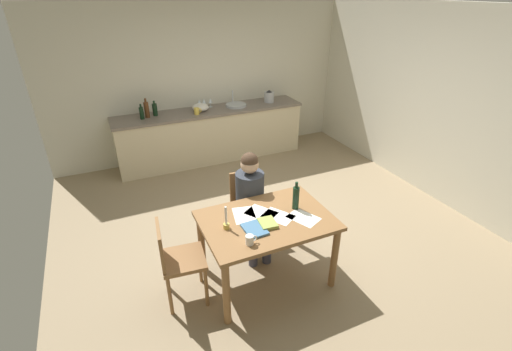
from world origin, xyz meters
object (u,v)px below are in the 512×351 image
object	(u,v)px
book_cookery	(254,229)
wine_bottle_on_table	(296,197)
sink_unit	(236,105)
wine_glass_by_kettle	(204,102)
coffee_mug	(250,240)
teacup_on_counter	(197,111)
wine_glass_near_sink	(210,101)
bottle_vinegar	(147,109)
chair_side_empty	(177,259)
mixing_bowl	(200,107)
person_seated	(252,198)
bottle_wine_red	(155,109)
stovetop_kettle	(269,97)
candlestick	(226,223)
bottle_oil	(142,113)
dining_table	(267,228)
book_magazine	(267,223)
chair_at_table	(248,205)
wine_glass_back_left	(199,102)

from	to	relation	value
book_cookery	wine_bottle_on_table	xyz separation A→B (m)	(0.53, 0.17, 0.12)
sink_unit	wine_glass_by_kettle	bearing A→B (deg)	164.65
wine_bottle_on_table	coffee_mug	bearing A→B (deg)	-152.52
teacup_on_counter	coffee_mug	bearing A→B (deg)	-98.10
wine_glass_near_sink	bottle_vinegar	bearing A→B (deg)	-173.54
coffee_mug	sink_unit	world-z (taller)	sink_unit
sink_unit	bottle_vinegar	xyz separation A→B (m)	(-1.51, 0.02, 0.11)
chair_side_empty	book_cookery	world-z (taller)	chair_side_empty
chair_side_empty	mixing_bowl	xyz separation A→B (m)	(1.16, 3.04, 0.46)
chair_side_empty	book_cookery	distance (m)	0.78
person_seated	teacup_on_counter	size ratio (longest dim) A/B	9.56
bottle_wine_red	stovetop_kettle	bearing A→B (deg)	-1.94
candlestick	bottle_vinegar	distance (m)	3.14
candlestick	bottle_vinegar	world-z (taller)	bottle_vinegar
bottle_oil	stovetop_kettle	size ratio (longest dim) A/B	1.10
wine_glass_near_sink	wine_bottle_on_table	bearing A→B (deg)	-92.53
coffee_mug	teacup_on_counter	bearing A→B (deg)	81.90
dining_table	person_seated	xyz separation A→B (m)	(0.07, 0.53, 0.04)
dining_table	chair_side_empty	bearing A→B (deg)	174.79
coffee_mug	stovetop_kettle	world-z (taller)	stovetop_kettle
book_magazine	teacup_on_counter	size ratio (longest dim) A/B	1.52
dining_table	wine_glass_by_kettle	bearing A→B (deg)	83.46
chair_at_table	bottle_vinegar	world-z (taller)	bottle_vinegar
sink_unit	bottle_vinegar	distance (m)	1.51
book_cookery	teacup_on_counter	xyz separation A→B (m)	(0.34, 3.08, 0.19)
book_magazine	book_cookery	xyz separation A→B (m)	(-0.15, -0.03, -0.01)
book_magazine	bottle_oil	bearing A→B (deg)	106.64
chair_side_empty	bottle_oil	xyz separation A→B (m)	(0.20, 3.01, 0.50)
chair_at_table	teacup_on_counter	distance (m)	2.33
chair_side_empty	bottle_vinegar	xyz separation A→B (m)	(0.29, 3.06, 0.53)
bottle_wine_red	stovetop_kettle	distance (m)	2.02
person_seated	wine_bottle_on_table	bearing A→B (deg)	-60.14
wine_glass_back_left	sink_unit	bearing A→B (deg)	-13.39
wine_glass_by_kettle	wine_glass_back_left	distance (m)	0.08
bottle_oil	bottle_vinegar	distance (m)	0.11
chair_at_table	person_seated	distance (m)	0.24
book_magazine	wine_bottle_on_table	world-z (taller)	wine_bottle_on_table
chair_side_empty	wine_glass_back_left	distance (m)	3.44
book_magazine	teacup_on_counter	distance (m)	3.07
chair_side_empty	wine_bottle_on_table	world-z (taller)	wine_bottle_on_table
dining_table	bottle_vinegar	bearing A→B (deg)	100.85
coffee_mug	candlestick	size ratio (longest dim) A/B	0.45
wine_bottle_on_table	bottle_vinegar	distance (m)	3.24
wine_bottle_on_table	wine_glass_back_left	bearing A→B (deg)	90.98
chair_side_empty	wine_glass_near_sink	size ratio (longest dim) A/B	5.77
candlestick	mixing_bowl	bearing A→B (deg)	77.67
book_magazine	bottle_vinegar	world-z (taller)	bottle_vinegar
teacup_on_counter	chair_side_empty	bearing A→B (deg)	-110.07
book_cookery	stovetop_kettle	distance (m)	3.68
person_seated	teacup_on_counter	xyz separation A→B (m)	(0.09, 2.43, 0.28)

